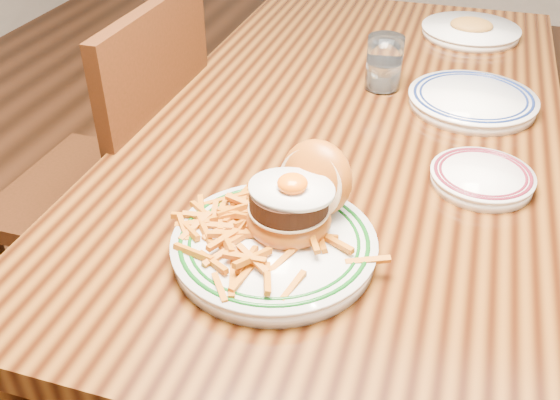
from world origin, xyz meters
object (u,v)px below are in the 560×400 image
(table, at_px, (352,150))
(chair_left, at_px, (124,181))
(side_plate, at_px, (482,177))
(main_plate, at_px, (281,228))

(table, distance_m, chair_left, 0.57)
(side_plate, bearing_deg, main_plate, -142.57)
(chair_left, distance_m, main_plate, 0.72)
(chair_left, relative_size, side_plate, 5.33)
(main_plate, relative_size, side_plate, 1.83)
(chair_left, bearing_deg, main_plate, -36.57)
(chair_left, distance_m, side_plate, 0.86)
(chair_left, height_order, main_plate, chair_left)
(table, bearing_deg, chair_left, -172.38)
(table, height_order, main_plate, main_plate)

